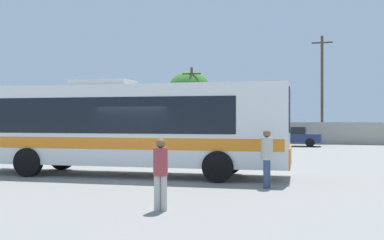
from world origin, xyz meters
name	(u,v)px	position (x,y,z in m)	size (l,w,h in m)	color
ground_plane	(210,156)	(0.00, 10.00, 0.00)	(300.00, 300.00, 0.00)	gray
perimeter_wall	(253,133)	(0.00, 25.00, 0.92)	(80.00, 0.30, 1.83)	#9E998C
coach_bus_white_orange	(122,124)	(-0.90, 0.41, 1.89)	(12.08, 3.28, 3.53)	white
attendant_by_bus_door	(267,155)	(4.68, -1.35, 0.99)	(0.43, 0.43, 1.76)	#33476B
passenger_waiting_on_apron	(161,170)	(2.83, -5.51, 0.93)	(0.40, 0.40, 1.64)	#B7B2A8
parked_car_leftmost_dark_blue	(153,135)	(-7.70, 20.77, 0.81)	(4.31, 2.25, 1.53)	navy
parked_car_second_silver	(223,135)	(-1.71, 20.94, 0.79)	(4.30, 2.20, 1.49)	#B7BABF
parked_car_third_dark_blue	(293,136)	(3.75, 21.11, 0.79)	(4.15, 2.04, 1.50)	navy
utility_pole_near	(322,87)	(5.82, 27.43, 4.94)	(1.80, 0.24, 9.50)	#4C3823
utility_pole_far	(192,102)	(-6.11, 26.84, 3.68)	(1.80, 0.24, 7.00)	#4C3823
roadside_tree_left	(135,103)	(-13.98, 31.52, 3.92)	(3.84, 3.84, 5.57)	brown
roadside_tree_midleft	(190,90)	(-6.69, 28.05, 4.99)	(4.15, 4.15, 6.77)	brown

